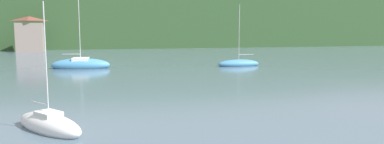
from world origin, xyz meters
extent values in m
cube|color=#2D4C28|center=(0.00, 136.65, 7.58)|extent=(352.00, 48.05, 15.15)
ellipsoid|color=#264223|center=(24.41, 148.66, 5.30)|extent=(246.40, 33.64, 40.52)
cube|color=gray|center=(-24.15, 106.24, 3.45)|extent=(6.12, 3.24, 6.90)
pyramid|color=brown|center=(-24.15, 106.24, 7.95)|extent=(6.43, 3.40, 1.13)
ellipsoid|color=white|center=(-9.47, 32.78, 0.29)|extent=(4.55, 5.15, 1.27)
cylinder|color=#B7B7BC|center=(-9.47, 32.78, 3.71)|extent=(0.06, 0.06, 6.15)
cylinder|color=#ADADB2|center=(-9.99, 33.43, 1.37)|extent=(1.10, 1.35, 0.06)
cube|color=silver|center=(-9.47, 32.78, 0.84)|extent=(1.60, 1.67, 0.40)
ellipsoid|color=teal|center=(-9.87, 64.47, 0.43)|extent=(8.15, 3.37, 1.91)
cylinder|color=#B7B7BC|center=(-9.87, 64.47, 5.21)|extent=(0.10, 0.10, 8.51)
cylinder|color=#ADADB2|center=(-11.06, 64.59, 1.98)|extent=(2.39, 0.31, 0.09)
cube|color=silver|center=(-9.87, 64.47, 1.22)|extent=(2.30, 2.16, 0.53)
ellipsoid|color=teal|center=(12.62, 62.38, 0.30)|extent=(6.44, 2.27, 1.33)
cylinder|color=#B7B7BC|center=(12.62, 62.38, 4.83)|extent=(0.08, 0.08, 8.33)
cylinder|color=#ADADB2|center=(13.81, 62.42, 1.66)|extent=(2.37, 0.16, 0.07)
camera|label=1|loc=(-6.41, 13.02, 5.34)|focal=33.37mm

